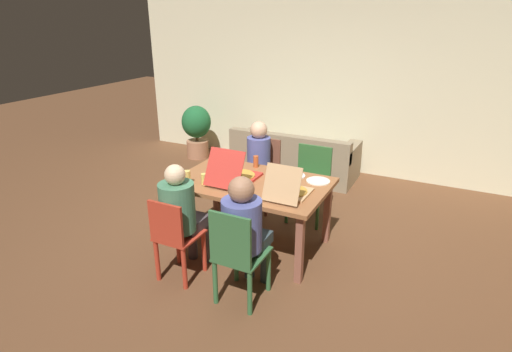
{
  "coord_description": "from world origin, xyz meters",
  "views": [
    {
      "loc": [
        1.88,
        -3.68,
        2.46
      ],
      "look_at": [
        0.0,
        0.1,
        0.8
      ],
      "focal_mm": 29.17,
      "sensor_mm": 36.0,
      "label": 1
    }
  ],
  "objects_px": {
    "plate_0": "(318,181)",
    "drinking_glass_2": "(204,179)",
    "chair_3": "(311,179)",
    "plate_1": "(295,176)",
    "person_0": "(245,226)",
    "chair_2": "(262,170)",
    "potted_plant": "(197,128)",
    "pizza_box_1": "(290,190)",
    "person_2": "(257,160)",
    "couch": "(294,159)",
    "chair_0": "(237,255)",
    "pizza_box_0": "(236,175)",
    "drinking_glass_0": "(187,177)",
    "dining_table": "(252,188)",
    "chair_1": "(175,238)",
    "drinking_glass_1": "(215,155)",
    "person_1": "(181,211)",
    "drinking_glass_3": "(256,161)"
  },
  "relations": [
    {
      "from": "chair_2",
      "to": "drinking_glass_2",
      "type": "xyz_separation_m",
      "value": [
        -0.06,
        -1.28,
        0.33
      ]
    },
    {
      "from": "pizza_box_0",
      "to": "plate_1",
      "type": "xyz_separation_m",
      "value": [
        0.53,
        0.38,
        -0.05
      ]
    },
    {
      "from": "chair_1",
      "to": "couch",
      "type": "xyz_separation_m",
      "value": [
        -0.02,
        3.15,
        -0.18
      ]
    },
    {
      "from": "person_1",
      "to": "pizza_box_1",
      "type": "xyz_separation_m",
      "value": [
        0.86,
        0.63,
        0.13
      ]
    },
    {
      "from": "plate_0",
      "to": "drinking_glass_3",
      "type": "relative_size",
      "value": 1.86
    },
    {
      "from": "drinking_glass_2",
      "to": "potted_plant",
      "type": "height_order",
      "value": "potted_plant"
    },
    {
      "from": "drinking_glass_2",
      "to": "couch",
      "type": "relative_size",
      "value": 0.06
    },
    {
      "from": "plate_0",
      "to": "potted_plant",
      "type": "relative_size",
      "value": 0.27
    },
    {
      "from": "chair_1",
      "to": "plate_0",
      "type": "relative_size",
      "value": 3.41
    },
    {
      "from": "person_1",
      "to": "chair_3",
      "type": "distance_m",
      "value": 1.88
    },
    {
      "from": "chair_0",
      "to": "person_2",
      "type": "distance_m",
      "value": 1.95
    },
    {
      "from": "person_2",
      "to": "pizza_box_1",
      "type": "distance_m",
      "value": 1.32
    },
    {
      "from": "chair_0",
      "to": "drinking_glass_3",
      "type": "height_order",
      "value": "chair_0"
    },
    {
      "from": "dining_table",
      "to": "pizza_box_1",
      "type": "height_order",
      "value": "pizza_box_1"
    },
    {
      "from": "person_2",
      "to": "couch",
      "type": "xyz_separation_m",
      "value": [
        -0.02,
        1.39,
        -0.43
      ]
    },
    {
      "from": "potted_plant",
      "to": "chair_3",
      "type": "bearing_deg",
      "value": -27.31
    },
    {
      "from": "dining_table",
      "to": "person_1",
      "type": "height_order",
      "value": "person_1"
    },
    {
      "from": "dining_table",
      "to": "couch",
      "type": "relative_size",
      "value": 0.84
    },
    {
      "from": "potted_plant",
      "to": "pizza_box_1",
      "type": "bearing_deg",
      "value": -41.5
    },
    {
      "from": "person_1",
      "to": "drinking_glass_3",
      "type": "distance_m",
      "value": 1.23
    },
    {
      "from": "chair_1",
      "to": "drinking_glass_3",
      "type": "xyz_separation_m",
      "value": [
        0.2,
        1.34,
        0.38
      ]
    },
    {
      "from": "pizza_box_1",
      "to": "drinking_glass_2",
      "type": "height_order",
      "value": "pizza_box_1"
    },
    {
      "from": "drinking_glass_0",
      "to": "chair_0",
      "type": "bearing_deg",
      "value": -32.91
    },
    {
      "from": "plate_0",
      "to": "drinking_glass_1",
      "type": "xyz_separation_m",
      "value": [
        -1.36,
        0.1,
        0.06
      ]
    },
    {
      "from": "person_0",
      "to": "chair_2",
      "type": "bearing_deg",
      "value": 111.28
    },
    {
      "from": "person_1",
      "to": "potted_plant",
      "type": "xyz_separation_m",
      "value": [
        -1.93,
        3.09,
        -0.15
      ]
    },
    {
      "from": "drinking_glass_2",
      "to": "potted_plant",
      "type": "relative_size",
      "value": 0.12
    },
    {
      "from": "chair_0",
      "to": "couch",
      "type": "height_order",
      "value": "chair_0"
    },
    {
      "from": "potted_plant",
      "to": "dining_table",
      "type": "bearing_deg",
      "value": -45.26
    },
    {
      "from": "person_0",
      "to": "couch",
      "type": "distance_m",
      "value": 3.17
    },
    {
      "from": "dining_table",
      "to": "chair_1",
      "type": "relative_size",
      "value": 1.88
    },
    {
      "from": "couch",
      "to": "potted_plant",
      "type": "relative_size",
      "value": 2.08
    },
    {
      "from": "potted_plant",
      "to": "drinking_glass_1",
      "type": "bearing_deg",
      "value": -50.35
    },
    {
      "from": "drinking_glass_1",
      "to": "couch",
      "type": "bearing_deg",
      "value": 79.49
    },
    {
      "from": "plate_1",
      "to": "chair_0",
      "type": "bearing_deg",
      "value": -90.34
    },
    {
      "from": "chair_3",
      "to": "chair_1",
      "type": "bearing_deg",
      "value": -110.68
    },
    {
      "from": "drinking_glass_0",
      "to": "drinking_glass_3",
      "type": "bearing_deg",
      "value": 61.68
    },
    {
      "from": "chair_0",
      "to": "person_2",
      "type": "bearing_deg",
      "value": 111.3
    },
    {
      "from": "dining_table",
      "to": "chair_1",
      "type": "height_order",
      "value": "chair_1"
    },
    {
      "from": "chair_3",
      "to": "plate_1",
      "type": "relative_size",
      "value": 3.97
    },
    {
      "from": "chair_1",
      "to": "drinking_glass_0",
      "type": "distance_m",
      "value": 0.71
    },
    {
      "from": "person_2",
      "to": "drinking_glass_3",
      "type": "bearing_deg",
      "value": -65.11
    },
    {
      "from": "plate_1",
      "to": "couch",
      "type": "xyz_separation_m",
      "value": [
        -0.74,
        1.88,
        -0.5
      ]
    },
    {
      "from": "plate_0",
      "to": "drinking_glass_2",
      "type": "height_order",
      "value": "drinking_glass_2"
    },
    {
      "from": "person_1",
      "to": "plate_1",
      "type": "distance_m",
      "value": 1.35
    },
    {
      "from": "person_2",
      "to": "chair_3",
      "type": "bearing_deg",
      "value": 8.42
    },
    {
      "from": "plate_0",
      "to": "potted_plant",
      "type": "bearing_deg",
      "value": 145.72
    },
    {
      "from": "person_0",
      "to": "pizza_box_1",
      "type": "xyz_separation_m",
      "value": [
        0.15,
        0.67,
        0.12
      ]
    },
    {
      "from": "person_0",
      "to": "person_2",
      "type": "bearing_deg",
      "value": 112.93
    },
    {
      "from": "pizza_box_0",
      "to": "plate_0",
      "type": "xyz_separation_m",
      "value": [
        0.81,
        0.34,
        -0.05
      ]
    }
  ]
}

